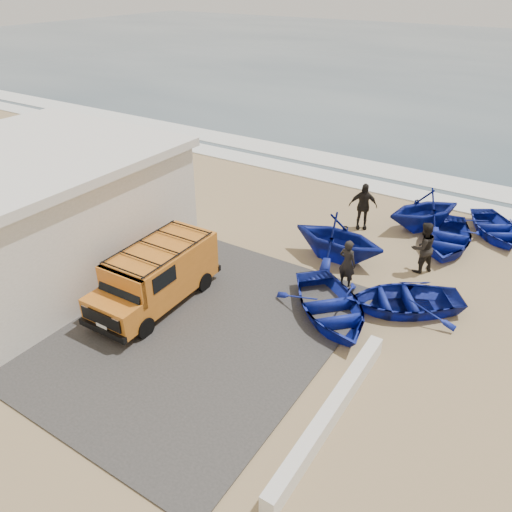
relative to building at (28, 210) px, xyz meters
The scene contains 17 objects.
ground 8.06m from the building, 14.93° to the left, with size 160.00×160.00×0.00m, color tan.
slab 5.90m from the building, ahead, with size 12.00×10.00×0.05m, color #423F3C.
ocean 58.52m from the building, 82.63° to the left, with size 180.00×88.00×0.01m, color #385166.
surf_line 16.02m from the building, 61.82° to the left, with size 180.00×1.60×0.06m, color white.
surf_wash 18.25m from the building, 65.56° to the left, with size 180.00×2.20×0.04m, color white.
building is the anchor object (origin of this frame).
parapet 12.68m from the building, ahead, with size 0.35×6.00×0.55m, color silver.
van 5.67m from the building, ahead, with size 1.98×4.71×2.00m.
boat_near_left 11.17m from the building, 14.77° to the left, with size 2.85×3.99×0.83m, color #132399.
boat_near_right 13.36m from the building, 19.73° to the left, with size 2.67×3.74×0.77m, color #132399.
boat_mid_left 11.29m from the building, 34.02° to the left, with size 3.07×3.56×1.88m, color #132399.
boat_mid_right 15.83m from the building, 37.45° to the left, with size 2.84×3.97×0.82m, color #132399.
boat_far_left 15.52m from the building, 43.38° to the left, with size 2.94×3.41×1.79m, color #132399.
boat_far_right 18.27m from the building, 39.69° to the left, with size 2.46×3.45×0.71m, color #132399.
fisherman_front 11.45m from the building, 24.86° to the left, with size 0.65×0.42×1.77m, color black.
fisherman_middle 14.19m from the building, 30.38° to the left, with size 0.94×0.74×1.94m, color black.
fisherman_back 13.01m from the building, 45.79° to the left, with size 1.18×0.49×2.01m, color black.
Camera 1 is at (8.12, -11.21, 9.63)m, focal length 35.00 mm.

